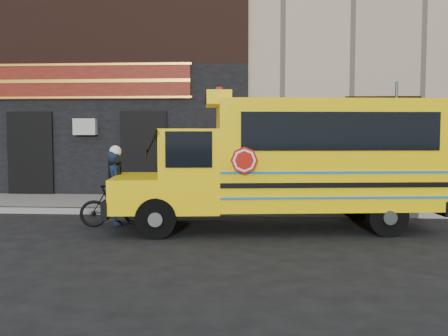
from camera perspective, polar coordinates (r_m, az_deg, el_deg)
ground at (r=9.97m, az=2.05°, el=-7.93°), size 120.00×120.00×0.00m
curb at (r=12.52m, az=2.45°, el=-5.12°), size 40.00×0.20×0.15m
sidewalk at (r=14.00m, az=2.62°, el=-4.14°), size 40.00×3.00×0.15m
building at (r=20.61m, az=2.99°, el=15.42°), size 20.00×10.70×12.00m
school_bus at (r=10.84m, az=7.68°, el=1.05°), size 7.10×2.91×2.92m
sign_pole at (r=13.41m, az=18.99°, el=2.87°), size 0.12×0.28×3.36m
bicycle at (r=11.32m, az=-12.31°, el=-4.21°), size 1.59×0.88×0.92m
cyclist at (r=11.28m, az=-12.24°, el=-2.42°), size 0.59×0.70×1.63m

